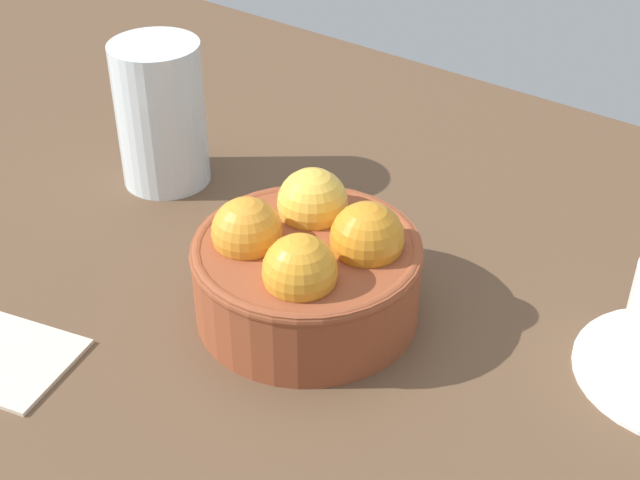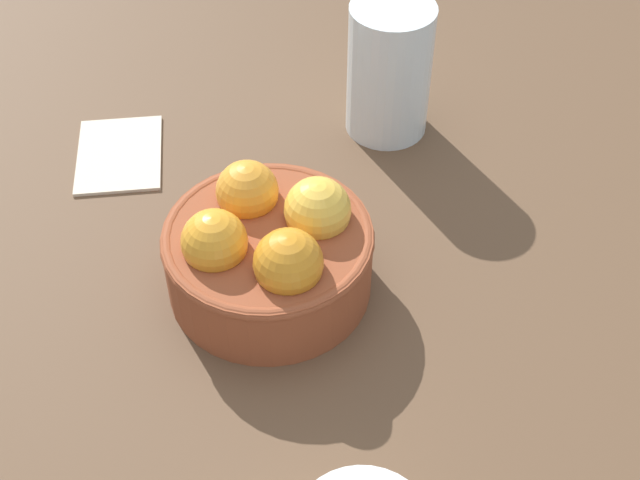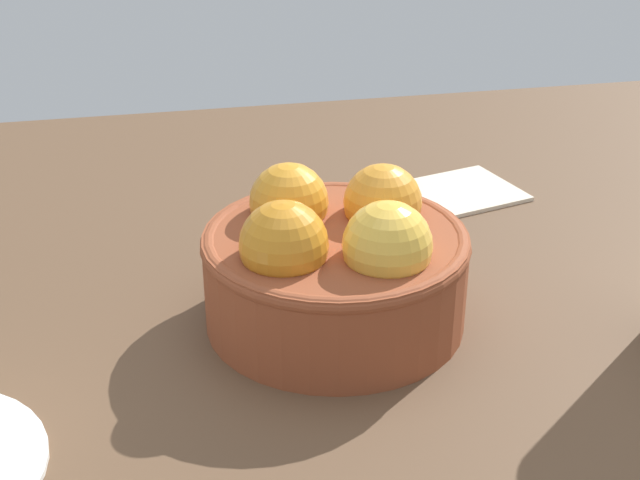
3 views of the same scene
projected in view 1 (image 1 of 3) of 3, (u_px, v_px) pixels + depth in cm
name	position (u px, v px, depth cm)	size (l,w,h in cm)	color
ground_plane	(308.00, 338.00, 62.29)	(140.61, 80.43, 4.60)	brown
terracotta_bowl	(307.00, 266.00, 58.81)	(15.20, 15.20, 8.74)	brown
water_glass	(161.00, 114.00, 72.20)	(7.22, 7.22, 11.99)	silver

